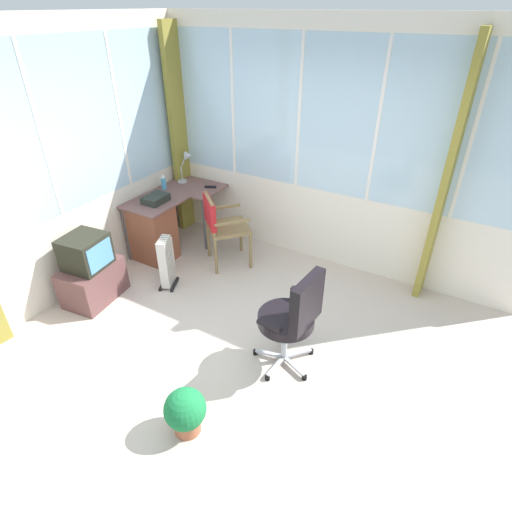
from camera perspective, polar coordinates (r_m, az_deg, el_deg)
ground at (r=3.99m, az=-1.93°, el=-14.20°), size 4.99×5.46×0.06m
north_window_panel at (r=4.65m, az=-27.07°, el=10.33°), size 3.99×0.07×2.80m
east_window_panel at (r=4.82m, az=10.95°, el=13.92°), size 0.07×4.46×2.80m
curtain_corner at (r=5.76m, az=-10.60°, el=16.40°), size 0.34×0.07×2.70m
curtain_east_far at (r=4.53m, az=25.30°, el=9.58°), size 0.34×0.09×2.70m
desk at (r=5.34m, az=-14.01°, el=3.78°), size 1.28×0.78×0.76m
desk_lamp at (r=5.70m, az=-9.67°, el=12.97°), size 0.23×0.20×0.42m
tv_remote at (r=5.52m, az=-6.44°, el=9.64°), size 0.11×0.15×0.02m
spray_bottle at (r=5.54m, az=-12.88°, el=10.16°), size 0.06×0.06×0.22m
paper_tray at (r=5.19m, az=-13.94°, el=7.82°), size 0.30×0.24×0.09m
wooden_armchair at (r=4.95m, az=-5.30°, el=4.90°), size 0.68×0.68×0.92m
office_chair at (r=3.51m, az=5.36°, el=-8.23°), size 0.61×0.58×1.01m
tv_on_stand at (r=4.80m, az=-22.24°, el=-2.12°), size 0.69×0.52×0.79m
space_heater at (r=4.79m, az=-12.44°, el=-0.73°), size 0.33×0.26×0.63m
potted_plant at (r=3.34m, az=-9.91°, el=-20.70°), size 0.33×0.33×0.41m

